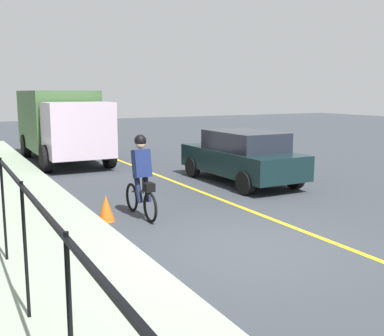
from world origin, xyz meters
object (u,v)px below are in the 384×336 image
cyclist_lead (141,177)px  patrol_sedan (242,156)px  box_truck_background (61,122)px  traffic_cone_near (106,208)px

cyclist_lead → patrol_sedan: (2.23, -4.14, -0.09)m
box_truck_background → traffic_cone_near: bearing=-7.1°
cyclist_lead → box_truck_background: box_truck_background is taller
box_truck_background → patrol_sedan: bearing=27.8°
cyclist_lead → box_truck_background: size_ratio=0.27×
box_truck_background → traffic_cone_near: box_truck_background is taller
box_truck_background → traffic_cone_near: (-9.29, 1.18, -1.27)m
patrol_sedan → traffic_cone_near: 5.40m
traffic_cone_near → cyclist_lead: bearing=-96.2°
patrol_sedan → traffic_cone_near: patrol_sedan is taller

